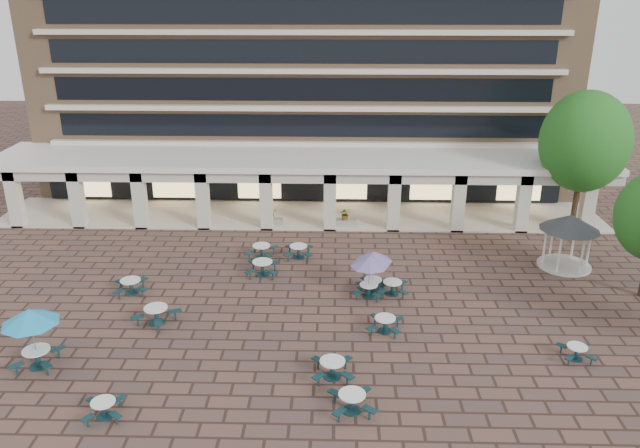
{
  "coord_description": "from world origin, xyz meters",
  "views": [
    {
      "loc": [
        2.5,
        -26.52,
        15.46
      ],
      "look_at": [
        1.71,
        3.0,
        4.0
      ],
      "focal_mm": 35.0,
      "sensor_mm": 36.0,
      "label": 1
    }
  ],
  "objects_px": {
    "picnic_table_2": "(352,401)",
    "picnic_table_0": "(104,408)",
    "picnic_table_1": "(332,367)",
    "gazebo": "(569,228)",
    "planter_left": "(271,218)",
    "planter_right": "(345,219)"
  },
  "relations": [
    {
      "from": "planter_right",
      "to": "planter_left",
      "type": "bearing_deg",
      "value": -180.0
    },
    {
      "from": "picnic_table_2",
      "to": "planter_left",
      "type": "relative_size",
      "value": 1.31
    },
    {
      "from": "gazebo",
      "to": "picnic_table_1",
      "type": "bearing_deg",
      "value": -139.86
    },
    {
      "from": "picnic_table_2",
      "to": "gazebo",
      "type": "relative_size",
      "value": 0.58
    },
    {
      "from": "picnic_table_1",
      "to": "picnic_table_2",
      "type": "relative_size",
      "value": 0.95
    },
    {
      "from": "picnic_table_0",
      "to": "planter_left",
      "type": "relative_size",
      "value": 1.17
    },
    {
      "from": "gazebo",
      "to": "picnic_table_0",
      "type": "bearing_deg",
      "value": -147.41
    },
    {
      "from": "picnic_table_0",
      "to": "picnic_table_2",
      "type": "bearing_deg",
      "value": -6.7
    },
    {
      "from": "picnic_table_0",
      "to": "planter_right",
      "type": "relative_size",
      "value": 1.17
    },
    {
      "from": "picnic_table_0",
      "to": "picnic_table_1",
      "type": "relative_size",
      "value": 0.94
    },
    {
      "from": "planter_right",
      "to": "picnic_table_2",
      "type": "bearing_deg",
      "value": -89.89
    },
    {
      "from": "planter_left",
      "to": "picnic_table_1",
      "type": "bearing_deg",
      "value": -76.15
    },
    {
      "from": "gazebo",
      "to": "planter_left",
      "type": "bearing_deg",
      "value": 161.15
    },
    {
      "from": "picnic_table_2",
      "to": "planter_left",
      "type": "xyz_separation_m",
      "value": [
        -5.05,
        19.56,
        0.05
      ]
    },
    {
      "from": "picnic_table_1",
      "to": "planter_left",
      "type": "height_order",
      "value": "planter_left"
    },
    {
      "from": "picnic_table_1",
      "to": "planter_right",
      "type": "height_order",
      "value": "planter_right"
    },
    {
      "from": "picnic_table_0",
      "to": "picnic_table_2",
      "type": "distance_m",
      "value": 9.44
    },
    {
      "from": "picnic_table_2",
      "to": "picnic_table_0",
      "type": "bearing_deg",
      "value": 175.69
    },
    {
      "from": "picnic_table_1",
      "to": "gazebo",
      "type": "height_order",
      "value": "gazebo"
    },
    {
      "from": "planter_left",
      "to": "picnic_table_2",
      "type": "bearing_deg",
      "value": -75.53
    },
    {
      "from": "picnic_table_0",
      "to": "planter_right",
      "type": "height_order",
      "value": "planter_right"
    },
    {
      "from": "picnic_table_1",
      "to": "picnic_table_2",
      "type": "bearing_deg",
      "value": -73.39
    }
  ]
}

